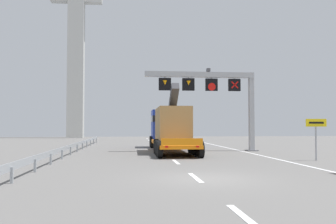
{
  "coord_description": "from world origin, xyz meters",
  "views": [
    {
      "loc": [
        -2.97,
        -13.82,
        2.1
      ],
      "look_at": [
        -0.0,
        14.39,
        3.24
      ],
      "focal_mm": 37.41,
      "sensor_mm": 36.0,
      "label": 1
    }
  ],
  "objects_px": {
    "overhead_lane_gantry": "(214,88)",
    "exit_sign_yellow": "(316,129)",
    "heavy_haul_truck_orange": "(169,127)",
    "bridge_pylon_distant": "(76,23)"
  },
  "relations": [
    {
      "from": "overhead_lane_gantry",
      "to": "exit_sign_yellow",
      "type": "relative_size",
      "value": 3.75
    },
    {
      "from": "exit_sign_yellow",
      "to": "bridge_pylon_distant",
      "type": "height_order",
      "value": "bridge_pylon_distant"
    },
    {
      "from": "overhead_lane_gantry",
      "to": "bridge_pylon_distant",
      "type": "relative_size",
      "value": 0.24
    },
    {
      "from": "heavy_haul_truck_orange",
      "to": "exit_sign_yellow",
      "type": "relative_size",
      "value": 5.55
    },
    {
      "from": "heavy_haul_truck_orange",
      "to": "bridge_pylon_distant",
      "type": "xyz_separation_m",
      "value": [
        -13.09,
        33.06,
        18.48
      ]
    },
    {
      "from": "overhead_lane_gantry",
      "to": "heavy_haul_truck_orange",
      "type": "xyz_separation_m",
      "value": [
        -3.65,
        1.33,
        -3.29
      ]
    },
    {
      "from": "bridge_pylon_distant",
      "to": "overhead_lane_gantry",
      "type": "bearing_deg",
      "value": -64.05
    },
    {
      "from": "overhead_lane_gantry",
      "to": "exit_sign_yellow",
      "type": "height_order",
      "value": "overhead_lane_gantry"
    },
    {
      "from": "bridge_pylon_distant",
      "to": "exit_sign_yellow",
      "type": "bearing_deg",
      "value": -63.88
    },
    {
      "from": "overhead_lane_gantry",
      "to": "heavy_haul_truck_orange",
      "type": "distance_m",
      "value": 5.09
    }
  ]
}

